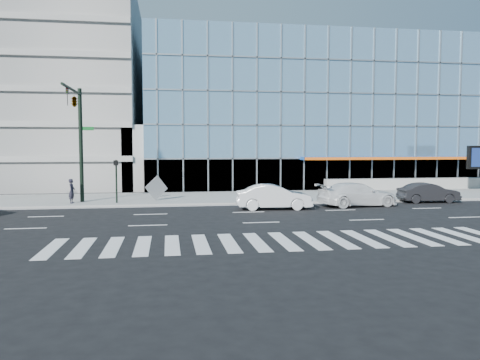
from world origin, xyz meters
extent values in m
plane|color=black|center=(0.00, 0.00, 0.00)|extent=(160.00, 160.00, 0.00)
cube|color=gray|center=(0.00, 8.00, 0.07)|extent=(120.00, 8.00, 0.15)
cube|color=#7EAFD2|center=(14.00, 26.00, 7.50)|extent=(42.00, 26.00, 15.00)
cube|color=gray|center=(-20.00, 26.00, 10.00)|extent=(24.00, 24.00, 20.00)
cube|color=gray|center=(-6.00, 18.00, 3.00)|extent=(6.00, 8.00, 6.00)
cube|color=gray|center=(-30.00, 70.00, 24.00)|extent=(14.00, 14.00, 48.00)
cube|color=gray|center=(24.00, 11.60, 0.65)|extent=(30.00, 0.80, 1.00)
cylinder|color=black|center=(-11.00, 6.00, 4.15)|extent=(0.28, 0.28, 8.00)
cylinder|color=black|center=(-11.00, 3.20, 7.75)|extent=(0.18, 5.60, 0.18)
imported|color=black|center=(-11.00, 1.80, 7.15)|extent=(0.18, 0.22, 1.10)
imported|color=black|center=(-11.00, 4.00, 7.15)|extent=(0.48, 2.24, 0.90)
cube|color=#0C591E|center=(-10.55, 6.00, 5.35)|extent=(0.90, 0.05, 0.25)
cylinder|color=black|center=(-8.50, 5.00, 1.65)|extent=(0.12, 0.12, 3.00)
cube|color=black|center=(-8.50, 4.85, 2.95)|extent=(0.30, 0.25, 0.35)
imported|color=white|center=(7.87, 1.80, 0.80)|extent=(5.77, 2.92, 1.61)
imported|color=silver|center=(1.87, 1.13, 0.81)|extent=(5.01, 2.06, 1.61)
imported|color=black|center=(13.87, 3.00, 0.71)|extent=(4.36, 1.66, 1.42)
imported|color=black|center=(-11.54, 5.19, 1.00)|extent=(0.46, 0.65, 1.70)
cube|color=#959595|center=(-5.78, 6.04, 1.06)|extent=(1.63, 0.94, 1.83)
camera|label=1|loc=(-4.94, -28.45, 4.10)|focal=35.00mm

